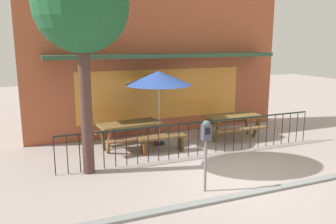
{
  "coord_description": "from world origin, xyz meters",
  "views": [
    {
      "loc": [
        -4.2,
        -6.29,
        3.11
      ],
      "look_at": [
        -0.73,
        2.16,
        1.22
      ],
      "focal_mm": 36.43,
      "sensor_mm": 36.0,
      "label": 1
    }
  ],
  "objects_px": {
    "patio_bench": "(162,141)",
    "parking_meter_near": "(206,137)",
    "patio_umbrella": "(159,78)",
    "street_tree": "(81,7)",
    "picnic_table_right": "(233,120)",
    "picnic_table_left": "(130,128)"
  },
  "relations": [
    {
      "from": "picnic_table_right",
      "to": "patio_umbrella",
      "type": "bearing_deg",
      "value": 172.98
    },
    {
      "from": "patio_bench",
      "to": "patio_umbrella",
      "type": "bearing_deg",
      "value": 76.21
    },
    {
      "from": "picnic_table_right",
      "to": "patio_umbrella",
      "type": "height_order",
      "value": "patio_umbrella"
    },
    {
      "from": "patio_umbrella",
      "to": "patio_bench",
      "type": "distance_m",
      "value": 1.88
    },
    {
      "from": "street_tree",
      "to": "patio_umbrella",
      "type": "bearing_deg",
      "value": 32.84
    },
    {
      "from": "picnic_table_right",
      "to": "picnic_table_left",
      "type": "bearing_deg",
      "value": 175.78
    },
    {
      "from": "patio_bench",
      "to": "parking_meter_near",
      "type": "distance_m",
      "value": 2.87
    },
    {
      "from": "picnic_table_right",
      "to": "parking_meter_near",
      "type": "distance_m",
      "value": 4.3
    },
    {
      "from": "picnic_table_right",
      "to": "street_tree",
      "type": "height_order",
      "value": "street_tree"
    },
    {
      "from": "picnic_table_left",
      "to": "picnic_table_right",
      "type": "xyz_separation_m",
      "value": [
        3.39,
        -0.25,
        0.0
      ]
    },
    {
      "from": "patio_bench",
      "to": "parking_meter_near",
      "type": "bearing_deg",
      "value": -92.4
    },
    {
      "from": "patio_umbrella",
      "to": "street_tree",
      "type": "height_order",
      "value": "street_tree"
    },
    {
      "from": "patio_umbrella",
      "to": "street_tree",
      "type": "distance_m",
      "value": 3.38
    },
    {
      "from": "picnic_table_left",
      "to": "street_tree",
      "type": "bearing_deg",
      "value": -134.22
    },
    {
      "from": "picnic_table_left",
      "to": "patio_umbrella",
      "type": "distance_m",
      "value": 1.71
    },
    {
      "from": "patio_umbrella",
      "to": "parking_meter_near",
      "type": "relative_size",
      "value": 1.46
    },
    {
      "from": "picnic_table_left",
      "to": "picnic_table_right",
      "type": "distance_m",
      "value": 3.4
    },
    {
      "from": "patio_bench",
      "to": "street_tree",
      "type": "bearing_deg",
      "value": -161.23
    },
    {
      "from": "patio_umbrella",
      "to": "patio_bench",
      "type": "relative_size",
      "value": 1.6
    },
    {
      "from": "patio_umbrella",
      "to": "street_tree",
      "type": "bearing_deg",
      "value": -147.16
    },
    {
      "from": "patio_umbrella",
      "to": "patio_bench",
      "type": "height_order",
      "value": "patio_umbrella"
    },
    {
      "from": "picnic_table_left",
      "to": "patio_bench",
      "type": "relative_size",
      "value": 1.38
    }
  ]
}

